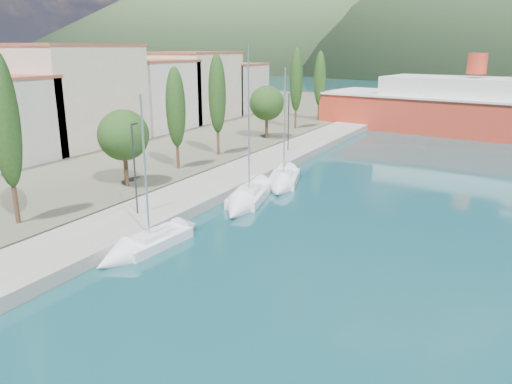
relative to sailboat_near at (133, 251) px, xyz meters
The scene contains 9 objects.
ground 110.40m from the sailboat_near, 87.01° to the left, with size 1400.00×1400.00×0.00m, color #15454B.
quay 16.56m from the sailboat_near, 101.27° to the left, with size 5.00×88.00×0.80m, color gray.
land_strip 48.88m from the sailboat_near, 147.53° to the left, with size 70.00×148.00×0.70m, color #565644.
town_buildings 38.13m from the sailboat_near, 134.02° to the left, with size 9.20×69.20×11.30m.
tree_row 24.59m from the sailboat_near, 111.97° to the left, with size 4.22×63.78×10.88m.
lamp_posts 6.68m from the sailboat_near, 126.19° to the left, with size 0.15×49.01×6.06m.
sailboat_near is the anchor object (origin of this frame).
sailboat_mid 10.98m from the sailboat_near, 84.03° to the left, with size 4.37×9.13×12.71m.
sailboat_far 17.12m from the sailboat_near, 85.18° to the left, with size 4.52×7.77×10.89m.
Camera 1 is at (12.94, -10.48, 11.51)m, focal length 35.00 mm.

